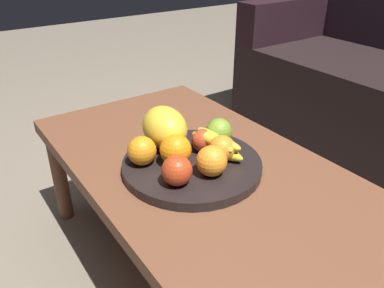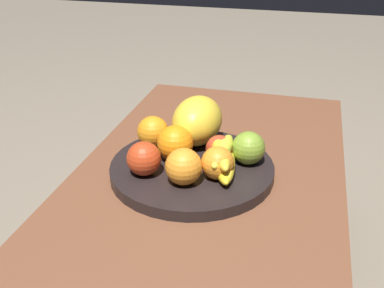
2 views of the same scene
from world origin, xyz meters
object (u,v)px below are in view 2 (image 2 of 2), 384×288
object	(u,v)px
coffee_table	(201,204)
orange_right	(153,132)
orange_back	(184,167)
fruit_bowl	(192,169)
orange_front	(218,163)
orange_left	(175,143)
apple_front	(144,159)
apple_left	(248,148)
apple_right	(219,149)
banana_bunch	(223,158)
melon_large_front	(197,121)

from	to	relation	value
coffee_table	orange_right	distance (m)	0.21
orange_back	fruit_bowl	bearing A→B (deg)	-177.82
orange_front	orange_left	size ratio (longest dim) A/B	0.86
apple_front	apple_left	bearing A→B (deg)	116.77
apple_right	coffee_table	bearing A→B (deg)	-14.37
orange_left	apple_right	xyz separation A→B (m)	(-0.02, 0.10, -0.01)
fruit_bowl	orange_right	world-z (taller)	orange_right
orange_left	apple_right	world-z (taller)	orange_left
orange_right	apple_right	size ratio (longest dim) A/B	1.21
orange_left	banana_bunch	world-z (taller)	orange_left
coffee_table	banana_bunch	xyz separation A→B (m)	(-0.04, 0.04, 0.10)
melon_large_front	coffee_table	bearing A→B (deg)	17.39
melon_large_front	orange_right	xyz separation A→B (m)	(0.05, -0.10, -0.02)
melon_large_front	orange_left	size ratio (longest dim) A/B	1.88
apple_front	orange_right	bearing A→B (deg)	-169.53
coffee_table	orange_front	bearing A→B (deg)	108.72
apple_left	apple_right	distance (m)	0.06
apple_front	apple_left	distance (m)	0.23
coffee_table	apple_right	xyz separation A→B (m)	(-0.08, 0.02, 0.10)
apple_left	banana_bunch	size ratio (longest dim) A/B	0.44
coffee_table	orange_back	bearing A→B (deg)	-48.88
orange_left	banana_bunch	xyz separation A→B (m)	(0.02, 0.11, -0.01)
banana_bunch	coffee_table	bearing A→B (deg)	-42.59
orange_front	apple_left	size ratio (longest dim) A/B	0.95
apple_left	banana_bunch	distance (m)	0.07
orange_right	apple_right	distance (m)	0.17
apple_right	banana_bunch	world-z (taller)	same
orange_left	orange_back	size ratio (longest dim) A/B	1.06
orange_back	apple_right	bearing A→B (deg)	154.16
orange_right	banana_bunch	world-z (taller)	orange_right
banana_bunch	apple_left	bearing A→B (deg)	136.97
coffee_table	fruit_bowl	bearing A→B (deg)	-146.00
apple_right	banana_bunch	distance (m)	0.04
melon_large_front	apple_left	world-z (taller)	melon_large_front
apple_left	apple_right	size ratio (longest dim) A/B	1.19
banana_bunch	orange_right	bearing A→B (deg)	-112.19
coffee_table	orange_left	size ratio (longest dim) A/B	14.68
coffee_table	orange_left	distance (m)	0.15
melon_large_front	orange_front	xyz separation A→B (m)	(0.15, 0.08, -0.02)
melon_large_front	apple_left	size ratio (longest dim) A/B	2.08
orange_front	orange_back	size ratio (longest dim) A/B	0.91
fruit_bowl	apple_right	distance (m)	0.08
orange_left	orange_right	world-z (taller)	orange_left
orange_front	apple_left	distance (m)	0.09
orange_left	orange_back	bearing A→B (deg)	26.11
fruit_bowl	apple_front	xyz separation A→B (m)	(0.07, -0.09, 0.05)
orange_back	apple_front	world-z (taller)	orange_back
orange_left	apple_left	world-z (taller)	orange_left
orange_back	apple_right	world-z (taller)	orange_back
orange_back	apple_front	distance (m)	0.09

